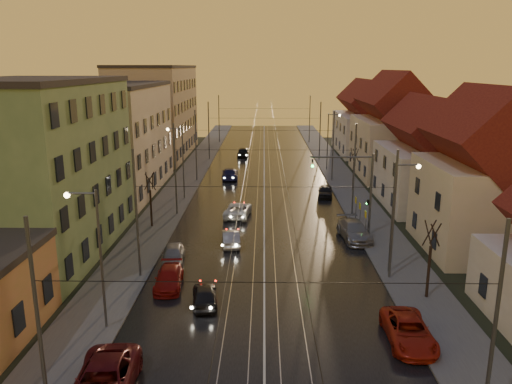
{
  "coord_description": "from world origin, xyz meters",
  "views": [
    {
      "loc": [
        -0.07,
        -22.96,
        14.2
      ],
      "look_at": [
        -0.75,
        20.11,
        3.34
      ],
      "focal_mm": 35.0,
      "sensor_mm": 36.0,
      "label": 1
    }
  ],
  "objects_px": {
    "street_lamp_2": "(180,155)",
    "traffic_light_mast": "(359,184)",
    "driving_car_3": "(230,174)",
    "street_lamp_0": "(94,246)",
    "driving_car_0": "(205,295)",
    "parked_left_2": "(169,278)",
    "parked_right_2": "(325,191)",
    "driving_car_2": "(238,210)",
    "parked_right_1": "(354,231)",
    "street_lamp_1": "(398,207)",
    "driving_car_4": "(243,152)",
    "parked_right_0": "(408,331)",
    "parked_left_1": "(103,383)",
    "parked_left_3": "(173,255)",
    "driving_car_1": "(231,238)",
    "street_lamp_3": "(330,136)"
  },
  "relations": [
    {
      "from": "parked_left_3",
      "to": "parked_right_0",
      "type": "xyz_separation_m",
      "value": [
        14.36,
        -10.77,
        0.01
      ]
    },
    {
      "from": "driving_car_3",
      "to": "driving_car_4",
      "type": "relative_size",
      "value": 1.07
    },
    {
      "from": "parked_left_3",
      "to": "street_lamp_0",
      "type": "bearing_deg",
      "value": -110.47
    },
    {
      "from": "street_lamp_3",
      "to": "driving_car_2",
      "type": "height_order",
      "value": "street_lamp_3"
    },
    {
      "from": "parked_left_2",
      "to": "traffic_light_mast",
      "type": "bearing_deg",
      "value": 32.11
    },
    {
      "from": "street_lamp_2",
      "to": "traffic_light_mast",
      "type": "xyz_separation_m",
      "value": [
        17.1,
        -12.0,
        -0.29
      ]
    },
    {
      "from": "street_lamp_1",
      "to": "driving_car_4",
      "type": "xyz_separation_m",
      "value": [
        -12.46,
        46.75,
        -4.1
      ]
    },
    {
      "from": "parked_left_2",
      "to": "parked_right_2",
      "type": "xyz_separation_m",
      "value": [
        13.16,
        23.77,
        0.04
      ]
    },
    {
      "from": "street_lamp_1",
      "to": "parked_left_3",
      "type": "height_order",
      "value": "street_lamp_1"
    },
    {
      "from": "street_lamp_3",
      "to": "parked_right_2",
      "type": "distance_m",
      "value": 15.48
    },
    {
      "from": "driving_car_3",
      "to": "traffic_light_mast",
      "type": "bearing_deg",
      "value": 116.17
    },
    {
      "from": "street_lamp_0",
      "to": "driving_car_0",
      "type": "distance_m",
      "value": 7.55
    },
    {
      "from": "street_lamp_2",
      "to": "parked_left_1",
      "type": "distance_m",
      "value": 34.28
    },
    {
      "from": "traffic_light_mast",
      "to": "driving_car_0",
      "type": "bearing_deg",
      "value": -131.95
    },
    {
      "from": "street_lamp_0",
      "to": "street_lamp_1",
      "type": "distance_m",
      "value": 19.89
    },
    {
      "from": "street_lamp_0",
      "to": "parked_left_2",
      "type": "relative_size",
      "value": 1.89
    },
    {
      "from": "street_lamp_3",
      "to": "parked_left_2",
      "type": "bearing_deg",
      "value": -111.84
    },
    {
      "from": "parked_left_2",
      "to": "parked_right_2",
      "type": "bearing_deg",
      "value": 56.9
    },
    {
      "from": "driving_car_2",
      "to": "traffic_light_mast",
      "type": "bearing_deg",
      "value": 158.58
    },
    {
      "from": "driving_car_1",
      "to": "parked_right_2",
      "type": "xyz_separation_m",
      "value": [
        9.58,
        15.76,
        0.02
      ]
    },
    {
      "from": "traffic_light_mast",
      "to": "driving_car_1",
      "type": "distance_m",
      "value": 11.7
    },
    {
      "from": "driving_car_3",
      "to": "parked_left_2",
      "type": "relative_size",
      "value": 1.16
    },
    {
      "from": "street_lamp_0",
      "to": "driving_car_2",
      "type": "relative_size",
      "value": 1.64
    },
    {
      "from": "traffic_light_mast",
      "to": "parked_left_3",
      "type": "xyz_separation_m",
      "value": [
        -14.75,
        -6.38,
        -3.94
      ]
    },
    {
      "from": "parked_left_2",
      "to": "parked_left_3",
      "type": "xyz_separation_m",
      "value": [
        -0.44,
        4.11,
        0.04
      ]
    },
    {
      "from": "driving_car_1",
      "to": "driving_car_4",
      "type": "relative_size",
      "value": 0.83
    },
    {
      "from": "driving_car_4",
      "to": "parked_right_0",
      "type": "xyz_separation_m",
      "value": [
        10.96,
        -55.9,
        -0.12
      ]
    },
    {
      "from": "parked_right_0",
      "to": "parked_right_2",
      "type": "bearing_deg",
      "value": 92.26
    },
    {
      "from": "parked_left_3",
      "to": "street_lamp_3",
      "type": "bearing_deg",
      "value": 58.46
    },
    {
      "from": "street_lamp_3",
      "to": "parked_left_3",
      "type": "xyz_separation_m",
      "value": [
        -15.86,
        -34.38,
        -4.23
      ]
    },
    {
      "from": "street_lamp_3",
      "to": "driving_car_4",
      "type": "relative_size",
      "value": 1.73
    },
    {
      "from": "parked_right_2",
      "to": "driving_car_3",
      "type": "bearing_deg",
      "value": 149.24
    },
    {
      "from": "street_lamp_0",
      "to": "traffic_light_mast",
      "type": "distance_m",
      "value": 23.42
    },
    {
      "from": "traffic_light_mast",
      "to": "parked_right_1",
      "type": "distance_m",
      "value": 3.95
    },
    {
      "from": "driving_car_2",
      "to": "parked_right_0",
      "type": "bearing_deg",
      "value": 120.5
    },
    {
      "from": "traffic_light_mast",
      "to": "parked_right_0",
      "type": "bearing_deg",
      "value": -91.31
    },
    {
      "from": "parked_right_0",
      "to": "driving_car_3",
      "type": "bearing_deg",
      "value": 107.83
    },
    {
      "from": "parked_left_2",
      "to": "parked_right_2",
      "type": "height_order",
      "value": "parked_right_2"
    },
    {
      "from": "traffic_light_mast",
      "to": "parked_right_1",
      "type": "xyz_separation_m",
      "value": [
        -0.39,
        -0.88,
        -3.84
      ]
    },
    {
      "from": "street_lamp_2",
      "to": "parked_right_2",
      "type": "bearing_deg",
      "value": 4.59
    },
    {
      "from": "driving_car_3",
      "to": "parked_right_1",
      "type": "bearing_deg",
      "value": 114.48
    },
    {
      "from": "street_lamp_1",
      "to": "driving_car_2",
      "type": "bearing_deg",
      "value": 130.68
    },
    {
      "from": "street_lamp_0",
      "to": "driving_car_1",
      "type": "height_order",
      "value": "street_lamp_0"
    },
    {
      "from": "driving_car_1",
      "to": "parked_right_1",
      "type": "distance_m",
      "value": 10.46
    },
    {
      "from": "driving_car_4",
      "to": "driving_car_1",
      "type": "bearing_deg",
      "value": 91.92
    },
    {
      "from": "street_lamp_0",
      "to": "parked_left_3",
      "type": "distance_m",
      "value": 10.77
    },
    {
      "from": "driving_car_4",
      "to": "parked_right_0",
      "type": "relative_size",
      "value": 0.96
    },
    {
      "from": "street_lamp_2",
      "to": "parked_left_1",
      "type": "height_order",
      "value": "street_lamp_2"
    },
    {
      "from": "driving_car_3",
      "to": "parked_right_2",
      "type": "relative_size",
      "value": 1.29
    },
    {
      "from": "parked_right_2",
      "to": "traffic_light_mast",
      "type": "bearing_deg",
      "value": -77.3
    }
  ]
}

